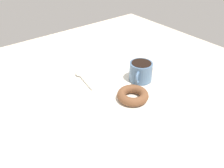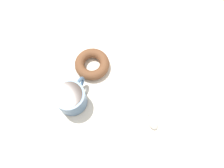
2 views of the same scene
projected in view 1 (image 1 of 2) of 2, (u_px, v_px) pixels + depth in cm
name	position (u px, v px, depth cm)	size (l,w,h in cm)	color
ground_plane	(117.00, 95.00, 84.28)	(120.00, 120.00, 2.00)	beige
napkin	(112.00, 89.00, 84.94)	(34.58, 34.58, 0.30)	white
coffee_cup	(141.00, 71.00, 87.82)	(8.14, 10.02, 6.78)	slate
donut	(133.00, 95.00, 79.41)	(10.15, 10.15, 2.84)	brown
spoon	(81.00, 76.00, 90.91)	(13.14, 3.54, 0.90)	#B7B2A8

